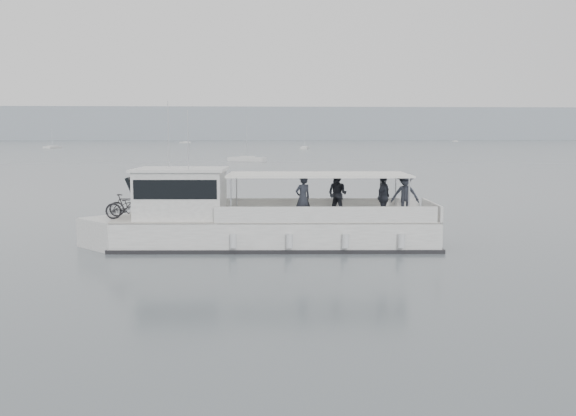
{
  "coord_description": "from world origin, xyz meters",
  "views": [
    {
      "loc": [
        -0.37,
        -27.61,
        4.62
      ],
      "look_at": [
        1.21,
        -1.28,
        1.6
      ],
      "focal_mm": 40.0,
      "sensor_mm": 36.0,
      "label": 1
    }
  ],
  "objects": [
    {
      "name": "tour_boat",
      "position": [
        -0.59,
        -1.21,
        1.02
      ],
      "size": [
        14.98,
        4.46,
        6.24
      ],
      "rotation": [
        0.0,
        0.0,
        -0.05
      ],
      "color": "white",
      "rests_on": "ground"
    },
    {
      "name": "ground",
      "position": [
        0.0,
        0.0,
        0.0
      ],
      "size": [
        1400.0,
        1400.0,
        0.0
      ],
      "primitive_type": "plane",
      "color": "#525C60",
      "rests_on": "ground"
    },
    {
      "name": "moored_fleet",
      "position": [
        -27.29,
        189.24,
        0.36
      ],
      "size": [
        431.49,
        366.23,
        9.82
      ],
      "color": "white",
      "rests_on": "ground"
    },
    {
      "name": "headland",
      "position": [
        0.0,
        560.0,
        14.0
      ],
      "size": [
        1400.0,
        90.0,
        28.0
      ],
      "primitive_type": "cube",
      "color": "#939EA8",
      "rests_on": "ground"
    }
  ]
}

